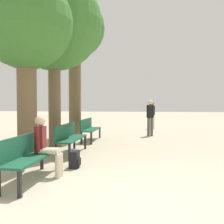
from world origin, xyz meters
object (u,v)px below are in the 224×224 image
at_px(bench_row_0, 28,154).
at_px(bench_row_2, 89,128).
at_px(pedestrian_near, 150,115).
at_px(pedestrian_mid, 152,114).
at_px(tree_row_1, 54,24).
at_px(person_seated, 46,144).
at_px(bench_row_1, 69,136).
at_px(tree_row_2, 75,32).
at_px(backpack, 75,159).
at_px(tree_row_0, 26,26).

bearing_deg(bench_row_0, bench_row_2, 90.00).
height_order(pedestrian_near, pedestrian_mid, pedestrian_near).
relative_size(bench_row_2, tree_row_1, 0.30).
xyz_separation_m(bench_row_0, person_seated, (0.23, 0.31, 0.14)).
xyz_separation_m(bench_row_2, tree_row_1, (-0.85, -1.53, 3.66)).
height_order(bench_row_2, pedestrian_mid, pedestrian_mid).
bearing_deg(bench_row_1, bench_row_0, -90.00).
bearing_deg(tree_row_1, bench_row_0, -76.94).
xyz_separation_m(bench_row_1, person_seated, (0.23, -2.28, 0.14)).
relative_size(bench_row_1, tree_row_2, 0.29).
xyz_separation_m(person_seated, pedestrian_mid, (2.38, 9.89, 0.22)).
bearing_deg(pedestrian_mid, person_seated, -103.52).
distance_m(tree_row_2, person_seated, 7.09).
xyz_separation_m(bench_row_1, pedestrian_near, (2.44, 4.43, 0.42)).
height_order(bench_row_1, backpack, bench_row_1).
xyz_separation_m(tree_row_1, backpack, (1.46, -2.59, -4.00)).
relative_size(person_seated, pedestrian_near, 0.76).
height_order(bench_row_1, tree_row_1, tree_row_1).
distance_m(bench_row_2, backpack, 4.17).
height_order(tree_row_0, tree_row_1, tree_row_1).
height_order(bench_row_0, tree_row_0, tree_row_0).
height_order(bench_row_0, bench_row_2, same).
bearing_deg(tree_row_0, pedestrian_mid, 67.98).
height_order(bench_row_1, pedestrian_mid, pedestrian_mid).
relative_size(person_seated, pedestrian_mid, 0.80).
xyz_separation_m(bench_row_0, tree_row_2, (-0.85, 6.11, 4.08)).
bearing_deg(tree_row_1, bench_row_1, -51.43).
distance_m(backpack, pedestrian_mid, 9.38).
bearing_deg(person_seated, pedestrian_mid, 76.48).
xyz_separation_m(bench_row_1, tree_row_1, (-0.85, 1.06, 3.66)).
height_order(bench_row_0, bench_row_1, same).
height_order(tree_row_0, pedestrian_near, tree_row_0).
height_order(bench_row_0, tree_row_1, tree_row_1).
height_order(bench_row_0, tree_row_2, tree_row_2).
height_order(person_seated, backpack, person_seated).
bearing_deg(pedestrian_near, backpack, -107.07).
bearing_deg(bench_row_2, pedestrian_near, 37.07).
bearing_deg(pedestrian_near, pedestrian_mid, 86.96).
bearing_deg(backpack, tree_row_1, 119.38).
xyz_separation_m(person_seated, pedestrian_near, (2.21, 6.71, 0.27)).
xyz_separation_m(bench_row_1, bench_row_2, (0.00, 2.59, 0.00)).
bearing_deg(bench_row_2, bench_row_0, -90.00).
bearing_deg(pedestrian_near, bench_row_2, -142.93).
bearing_deg(bench_row_2, person_seated, -87.33).
xyz_separation_m(tree_row_0, pedestrian_near, (3.28, 5.36, -2.55)).
bearing_deg(pedestrian_near, tree_row_1, -134.26).
bearing_deg(bench_row_1, pedestrian_near, 61.21).
bearing_deg(tree_row_0, bench_row_1, 47.59).
xyz_separation_m(tree_row_2, person_seated, (1.07, -5.79, -3.94)).
distance_m(tree_row_0, backpack, 3.66).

